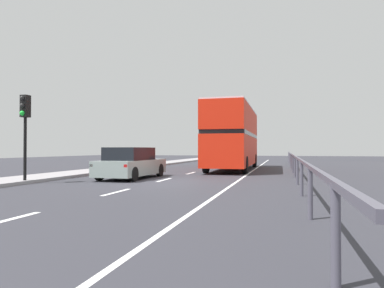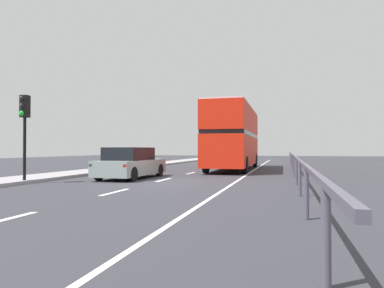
# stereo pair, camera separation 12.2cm
# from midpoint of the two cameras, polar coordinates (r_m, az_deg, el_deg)

# --- Properties ---
(ground_plane) EXTENTS (73.99, 120.00, 0.10)m
(ground_plane) POSITION_cam_midpoint_polar(r_m,az_deg,el_deg) (15.01, -5.86, -6.39)
(ground_plane) COLOR #303037
(near_sidewalk_kerb) EXTENTS (2.32, 80.00, 0.14)m
(near_sidewalk_kerb) POSITION_cam_midpoint_polar(r_m,az_deg,el_deg) (17.88, -23.48, -5.05)
(near_sidewalk_kerb) COLOR gray
(near_sidewalk_kerb) RESTS_ON ground
(lane_paint_markings) EXTENTS (3.44, 46.00, 0.01)m
(lane_paint_markings) POSITION_cam_midpoint_polar(r_m,az_deg,el_deg) (22.78, 6.96, -4.37)
(lane_paint_markings) COLOR silver
(lane_paint_markings) RESTS_ON ground
(bridge_side_railing) EXTENTS (0.10, 42.00, 1.09)m
(bridge_side_railing) POSITION_cam_midpoint_polar(r_m,az_deg,el_deg) (22.96, 16.14, -2.12)
(bridge_side_railing) COLOR #4E4B58
(bridge_side_railing) RESTS_ON ground
(double_decker_bus_red) EXTENTS (2.64, 10.30, 4.22)m
(double_decker_bus_red) POSITION_cam_midpoint_polar(r_m,az_deg,el_deg) (23.45, 6.72, 1.26)
(double_decker_bus_red) COLOR red
(double_decker_bus_red) RESTS_ON ground
(hatchback_car_near) EXTENTS (1.94, 4.50, 1.48)m
(hatchback_car_near) POSITION_cam_midpoint_polar(r_m,az_deg,el_deg) (16.76, -10.24, -3.22)
(hatchback_car_near) COLOR gray
(hatchback_car_near) RESTS_ON ground
(traffic_signal_pole) EXTENTS (0.30, 0.42, 3.45)m
(traffic_signal_pole) POSITION_cam_midpoint_polar(r_m,az_deg,el_deg) (15.52, -26.17, 4.15)
(traffic_signal_pole) COLOR black
(traffic_signal_pole) RESTS_ON near_sidewalk_kerb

